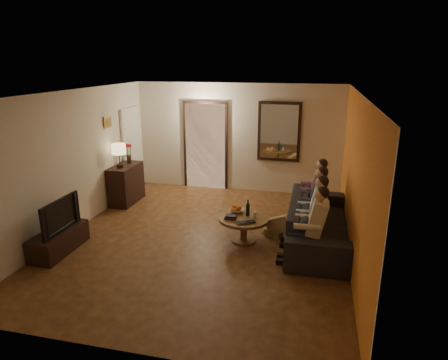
% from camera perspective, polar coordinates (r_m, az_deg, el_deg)
% --- Properties ---
extents(floor, '(5.00, 6.00, 0.01)m').
position_cam_1_polar(floor, '(7.31, -2.86, -8.42)').
color(floor, '#442512').
rests_on(floor, ground).
extents(ceiling, '(5.00, 6.00, 0.01)m').
position_cam_1_polar(ceiling, '(6.63, -3.19, 12.36)').
color(ceiling, white).
rests_on(ceiling, back_wall).
extents(back_wall, '(5.00, 0.02, 2.60)m').
position_cam_1_polar(back_wall, '(9.70, 1.94, 6.03)').
color(back_wall, beige).
rests_on(back_wall, floor).
extents(front_wall, '(5.00, 0.02, 2.60)m').
position_cam_1_polar(front_wall, '(4.24, -14.52, -9.10)').
color(front_wall, beige).
rests_on(front_wall, floor).
extents(left_wall, '(0.02, 6.00, 2.60)m').
position_cam_1_polar(left_wall, '(7.91, -20.71, 2.47)').
color(left_wall, beige).
rests_on(left_wall, floor).
extents(right_wall, '(0.02, 6.00, 2.60)m').
position_cam_1_polar(right_wall, '(6.63, 18.22, 0.08)').
color(right_wall, beige).
rests_on(right_wall, floor).
extents(orange_accent, '(0.01, 6.00, 2.60)m').
position_cam_1_polar(orange_accent, '(6.63, 18.14, 0.08)').
color(orange_accent, '#D05F23').
rests_on(orange_accent, right_wall).
extents(kitchen_doorway, '(1.00, 0.06, 2.10)m').
position_cam_1_polar(kitchen_doorway, '(9.91, -2.65, 4.79)').
color(kitchen_doorway, '#FFE0A5').
rests_on(kitchen_doorway, floor).
extents(door_trim, '(1.12, 0.04, 2.22)m').
position_cam_1_polar(door_trim, '(9.90, -2.66, 4.77)').
color(door_trim, black).
rests_on(door_trim, floor).
extents(fridge_glimpse, '(0.45, 0.03, 1.70)m').
position_cam_1_polar(fridge_glimpse, '(9.89, -1.23, 3.88)').
color(fridge_glimpse, silver).
rests_on(fridge_glimpse, floor).
extents(mirror_frame, '(1.00, 0.05, 1.40)m').
position_cam_1_polar(mirror_frame, '(9.48, 7.88, 6.86)').
color(mirror_frame, black).
rests_on(mirror_frame, back_wall).
extents(mirror_glass, '(0.86, 0.02, 1.26)m').
position_cam_1_polar(mirror_glass, '(9.45, 7.86, 6.83)').
color(mirror_glass, white).
rests_on(mirror_glass, back_wall).
extents(white_door, '(0.06, 0.85, 2.04)m').
position_cam_1_polar(white_door, '(9.89, -13.06, 4.16)').
color(white_door, white).
rests_on(white_door, floor).
extents(framed_art, '(0.03, 0.28, 0.24)m').
position_cam_1_polar(framed_art, '(8.88, -16.30, 7.97)').
color(framed_art, '#B28C33').
rests_on(framed_art, left_wall).
extents(art_canvas, '(0.01, 0.22, 0.18)m').
position_cam_1_polar(art_canvas, '(8.87, -16.21, 7.97)').
color(art_canvas, brown).
rests_on(art_canvas, left_wall).
extents(dresser, '(0.45, 0.97, 0.86)m').
position_cam_1_polar(dresser, '(9.25, -13.80, -0.54)').
color(dresser, black).
rests_on(dresser, floor).
extents(table_lamp, '(0.30, 0.30, 0.54)m').
position_cam_1_polar(table_lamp, '(8.89, -14.75, 3.37)').
color(table_lamp, beige).
rests_on(table_lamp, dresser).
extents(flower_vase, '(0.14, 0.14, 0.44)m').
position_cam_1_polar(flower_vase, '(9.28, -13.48, 3.70)').
color(flower_vase, '#AD1221').
rests_on(flower_vase, dresser).
extents(tv_stand, '(0.45, 1.13, 0.38)m').
position_cam_1_polar(tv_stand, '(7.34, -22.51, -8.02)').
color(tv_stand, black).
rests_on(tv_stand, floor).
extents(tv, '(0.97, 0.13, 0.56)m').
position_cam_1_polar(tv, '(7.17, -22.92, -4.61)').
color(tv, black).
rests_on(tv, tv_stand).
extents(sofa, '(2.61, 1.04, 0.76)m').
position_cam_1_polar(sofa, '(7.26, 13.34, -5.76)').
color(sofa, black).
rests_on(sofa, floor).
extents(person_a, '(0.60, 0.40, 1.20)m').
position_cam_1_polar(person_a, '(6.35, 12.50, -6.93)').
color(person_a, tan).
rests_on(person_a, sofa).
extents(person_b, '(0.60, 0.40, 1.20)m').
position_cam_1_polar(person_b, '(6.90, 12.61, -4.96)').
color(person_b, tan).
rests_on(person_b, sofa).
extents(person_c, '(0.60, 0.40, 1.20)m').
position_cam_1_polar(person_c, '(7.46, 12.70, -3.29)').
color(person_c, tan).
rests_on(person_c, sofa).
extents(person_d, '(0.60, 0.40, 1.20)m').
position_cam_1_polar(person_d, '(8.03, 12.78, -1.85)').
color(person_d, tan).
rests_on(person_d, sofa).
extents(dog, '(0.61, 0.45, 0.56)m').
position_cam_1_polar(dog, '(7.30, 7.84, -6.19)').
color(dog, '#A3804B').
rests_on(dog, floor).
extents(coffee_table, '(1.11, 1.11, 0.45)m').
position_cam_1_polar(coffee_table, '(7.14, 2.84, -7.05)').
color(coffee_table, brown).
rests_on(coffee_table, floor).
extents(bowl, '(0.26, 0.26, 0.06)m').
position_cam_1_polar(bowl, '(7.28, 1.79, -4.39)').
color(bowl, white).
rests_on(bowl, coffee_table).
extents(oranges, '(0.20, 0.20, 0.08)m').
position_cam_1_polar(oranges, '(7.25, 1.80, -3.89)').
color(oranges, '#D85A12').
rests_on(oranges, bowl).
extents(wine_bottle, '(0.07, 0.07, 0.31)m').
position_cam_1_polar(wine_bottle, '(7.08, 3.43, -3.95)').
color(wine_bottle, black).
rests_on(wine_bottle, coffee_table).
extents(wine_glass, '(0.06, 0.06, 0.10)m').
position_cam_1_polar(wine_glass, '(7.06, 4.39, -4.97)').
color(wine_glass, silver).
rests_on(wine_glass, coffee_table).
extents(book_stack, '(0.20, 0.15, 0.07)m').
position_cam_1_polar(book_stack, '(6.99, 0.94, -5.26)').
color(book_stack, black).
rests_on(book_stack, coffee_table).
extents(laptop, '(0.39, 0.34, 0.03)m').
position_cam_1_polar(laptop, '(6.78, 3.27, -6.21)').
color(laptop, black).
rests_on(laptop, coffee_table).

